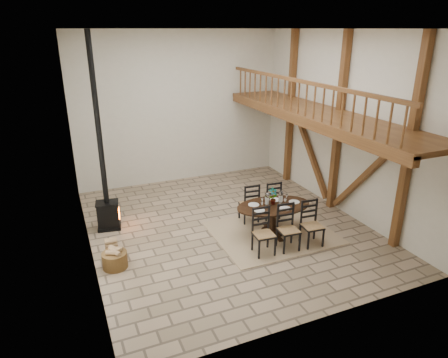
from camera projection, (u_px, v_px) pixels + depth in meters
name	position (u px, v px, depth m)	size (l,w,h in m)	color
ground	(227.00, 227.00, 10.75)	(8.00, 8.00, 0.00)	tan
room_shell	(271.00, 112.00, 10.12)	(7.02, 8.02, 5.01)	silver
rug	(272.00, 233.00, 10.41)	(3.00, 2.50, 0.02)	tan
dining_table	(275.00, 220.00, 10.16)	(2.03, 2.26, 1.25)	black
wood_stove	(105.00, 188.00, 10.26)	(0.65, 0.54, 5.00)	black
log_basket	(115.00, 259.00, 8.86)	(0.56, 0.56, 0.46)	brown
log_stack	(111.00, 246.00, 9.39)	(0.29, 0.20, 0.39)	tan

